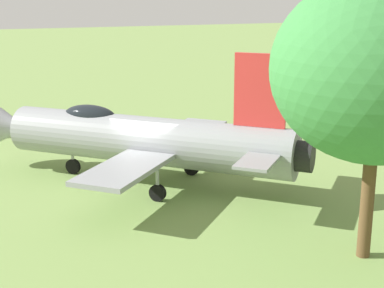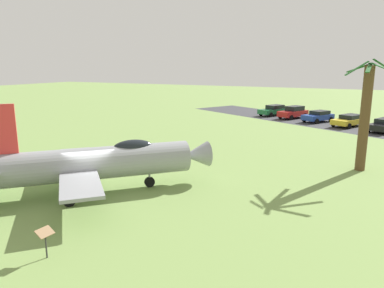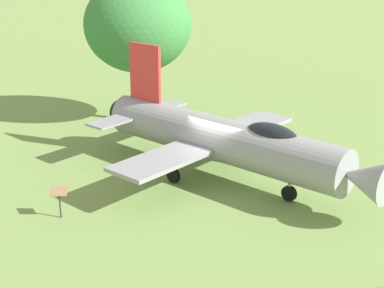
% 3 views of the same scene
% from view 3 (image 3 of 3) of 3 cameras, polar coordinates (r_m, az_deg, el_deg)
% --- Properties ---
extents(ground_plane, '(200.00, 200.00, 0.00)m').
position_cam_3_polar(ground_plane, '(23.82, 2.74, -3.37)').
color(ground_plane, '#75934C').
extents(display_jet, '(11.14, 11.03, 5.08)m').
position_cam_3_polar(display_jet, '(22.98, 3.54, 0.36)').
color(display_jet, gray).
rests_on(display_jet, ground_plane).
extents(shade_tree, '(5.54, 5.41, 7.59)m').
position_cam_3_polar(shade_tree, '(30.28, -5.42, 11.67)').
color(shade_tree, brown).
rests_on(shade_tree, ground_plane).
extents(info_plaque, '(0.63, 0.45, 1.14)m').
position_cam_3_polar(info_plaque, '(20.69, -13.05, -5.00)').
color(info_plaque, '#333333').
rests_on(info_plaque, ground_plane).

